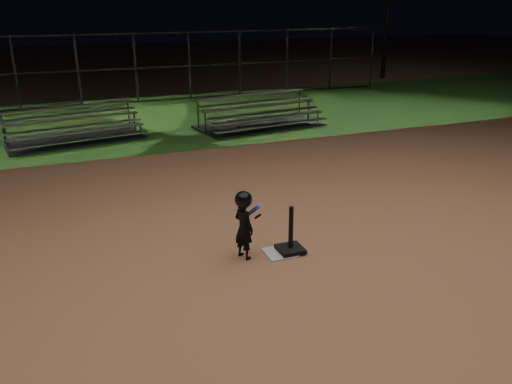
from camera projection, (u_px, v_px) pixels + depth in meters
name	position (u px, v px, depth m)	size (l,w,h in m)	color
ground	(280.00, 253.00, 7.90)	(80.00, 80.00, 0.00)	#AE714E
grass_strip	(154.00, 119.00, 16.63)	(60.00, 8.00, 0.01)	#275B1D
home_plate	(280.00, 253.00, 7.90)	(0.45, 0.45, 0.02)	beige
batting_tee	(291.00, 243.00, 7.89)	(0.38, 0.38, 0.73)	black
child_batter	(244.00, 223.00, 7.59)	(0.41, 0.62, 1.06)	black
bleacher_left	(75.00, 135.00, 14.03)	(3.75, 2.29, 0.86)	#B3B3B8
bleacher_right	(260.00, 121.00, 15.58)	(3.91, 2.30, 0.90)	#A6A6AB
backstop_fence	(136.00, 68.00, 18.81)	(20.08, 0.08, 2.50)	#38383D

